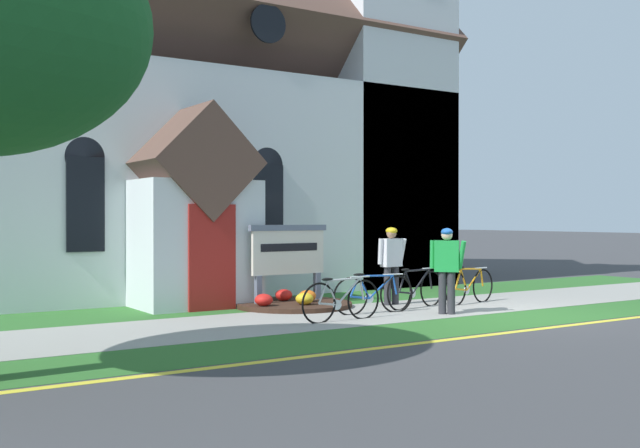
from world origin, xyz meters
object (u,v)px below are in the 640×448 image
object	(u,v)px
bicycle_silver	(374,294)
cyclist_in_red_jersey	(391,260)
bicycle_blue	(416,289)
church_sign	(288,253)
bicycle_orange	(469,286)
bicycle_white	(341,300)
roadside_conifer	(378,135)
cyclist_in_white_jersey	(447,264)

from	to	relation	value
bicycle_silver	cyclist_in_red_jersey	world-z (taller)	cyclist_in_red_jersey
bicycle_blue	church_sign	bearing A→B (deg)	139.92
bicycle_silver	cyclist_in_red_jersey	size ratio (longest dim) A/B	1.06
bicycle_blue	cyclist_in_red_jersey	world-z (taller)	cyclist_in_red_jersey
bicycle_orange	bicycle_silver	world-z (taller)	bicycle_orange
church_sign	bicycle_white	world-z (taller)	church_sign
cyclist_in_red_jersey	roadside_conifer	distance (m)	11.01
cyclist_in_white_jersey	roadside_conifer	xyz separation A→B (m)	(6.14, 10.17, 3.74)
bicycle_blue	cyclist_in_red_jersey	bearing A→B (deg)	98.68
bicycle_silver	bicycle_white	bearing A→B (deg)	-155.19
roadside_conifer	bicycle_silver	bearing A→B (deg)	-127.79
bicycle_silver	bicycle_blue	bearing A→B (deg)	11.99
cyclist_in_red_jersey	roadside_conifer	bearing A→B (deg)	54.19
bicycle_orange	bicycle_white	world-z (taller)	bicycle_orange
church_sign	cyclist_in_red_jersey	world-z (taller)	church_sign
church_sign	bicycle_white	xyz separation A→B (m)	(-0.37, -2.46, -0.73)
bicycle_silver	roadside_conifer	size ratio (longest dim) A/B	0.24
bicycle_orange	bicycle_white	size ratio (longest dim) A/B	0.99
church_sign	bicycle_orange	xyz separation A→B (m)	(3.44, -1.74, -0.73)
church_sign	cyclist_in_white_jersey	size ratio (longest dim) A/B	1.13
bicycle_blue	roadside_conifer	size ratio (longest dim) A/B	0.25
cyclist_in_white_jersey	roadside_conifer	world-z (taller)	roadside_conifer
cyclist_in_white_jersey	roadside_conifer	size ratio (longest dim) A/B	0.23
bicycle_white	bicycle_blue	bearing A→B (deg)	18.16
church_sign	bicycle_silver	distance (m)	2.21
bicycle_white	roadside_conifer	distance (m)	13.59
cyclist_in_red_jersey	cyclist_in_white_jersey	world-z (taller)	cyclist_in_white_jersey
church_sign	bicycle_orange	size ratio (longest dim) A/B	1.08
roadside_conifer	bicycle_white	bearing A→B (deg)	-130.26
bicycle_blue	bicycle_silver	world-z (taller)	bicycle_blue
bicycle_blue	bicycle_orange	world-z (taller)	bicycle_blue
bicycle_white	cyclist_in_red_jersey	world-z (taller)	cyclist_in_red_jersey
bicycle_blue	cyclist_in_white_jersey	distance (m)	1.27
bicycle_white	cyclist_in_red_jersey	size ratio (longest dim) A/B	1.06
church_sign	cyclist_in_red_jersey	size ratio (longest dim) A/B	1.13
bicycle_blue	roadside_conifer	world-z (taller)	roadside_conifer
cyclist_in_white_jersey	cyclist_in_red_jersey	bearing A→B (deg)	87.46
bicycle_blue	cyclist_in_red_jersey	size ratio (longest dim) A/B	1.09
bicycle_orange	cyclist_in_white_jersey	distance (m)	2.02
bicycle_silver	bicycle_white	distance (m)	1.21
cyclist_in_red_jersey	bicycle_blue	bearing A→B (deg)	-81.32
bicycle_blue	bicycle_silver	distance (m)	1.30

